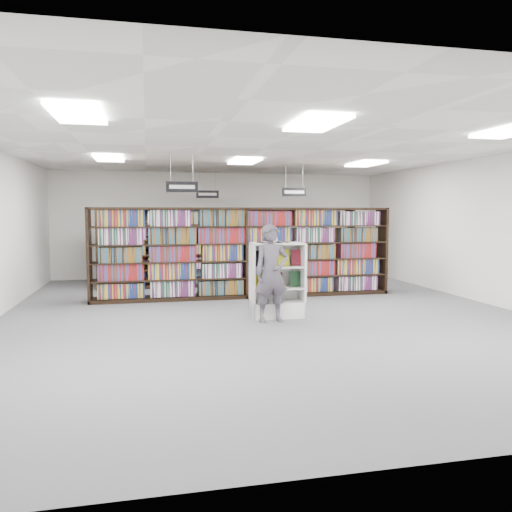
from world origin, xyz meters
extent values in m
plane|color=#55555A|center=(0.00, 0.00, 0.00)|extent=(12.00, 12.00, 0.00)
cube|color=silver|center=(0.00, 0.00, 3.20)|extent=(10.00, 12.00, 0.10)
cube|color=white|center=(0.00, 6.00, 1.60)|extent=(10.00, 0.10, 3.20)
cube|color=white|center=(0.00, -6.00, 1.60)|extent=(10.00, 0.10, 3.20)
cube|color=white|center=(5.00, 0.00, 1.60)|extent=(0.10, 12.00, 3.20)
cube|color=black|center=(0.00, 2.00, 1.05)|extent=(7.00, 0.60, 2.10)
cube|color=maroon|center=(0.00, 2.00, 1.05)|extent=(6.88, 0.42, 1.98)
cube|color=black|center=(0.00, 4.00, 1.05)|extent=(7.00, 0.60, 2.10)
cube|color=maroon|center=(0.00, 4.00, 1.05)|extent=(6.88, 0.42, 1.98)
cube|color=black|center=(0.00, 5.70, 1.05)|extent=(7.00, 0.60, 2.10)
cube|color=maroon|center=(0.00, 5.70, 1.05)|extent=(6.88, 0.42, 1.98)
cylinder|color=#B2B2B7|center=(-1.73, 1.00, 2.91)|extent=(0.01, 0.01, 0.58)
cylinder|color=#B2B2B7|center=(-1.27, 1.00, 2.91)|extent=(0.01, 0.01, 0.58)
cube|color=black|center=(-1.50, 1.00, 2.51)|extent=(0.65, 0.02, 0.22)
cube|color=white|center=(-1.50, 0.99, 2.51)|extent=(0.52, 0.00, 0.08)
cylinder|color=#B2B2B7|center=(1.27, 3.00, 2.91)|extent=(0.01, 0.01, 0.58)
cylinder|color=#B2B2B7|center=(1.73, 3.00, 2.91)|extent=(0.01, 0.01, 0.58)
cube|color=black|center=(1.50, 3.00, 2.51)|extent=(0.65, 0.02, 0.22)
cube|color=white|center=(1.50, 2.99, 2.51)|extent=(0.52, 0.00, 0.08)
cylinder|color=#B2B2B7|center=(-0.73, 5.00, 2.91)|extent=(0.01, 0.01, 0.58)
cylinder|color=#B2B2B7|center=(-0.27, 5.00, 2.91)|extent=(0.01, 0.01, 0.58)
cube|color=black|center=(-0.50, 5.00, 2.51)|extent=(0.65, 0.02, 0.22)
cube|color=white|center=(-0.50, 4.99, 2.51)|extent=(0.52, 0.00, 0.08)
cube|color=white|center=(-3.00, -3.00, 3.16)|extent=(0.60, 1.20, 0.04)
cube|color=white|center=(0.00, -3.00, 3.16)|extent=(0.60, 1.20, 0.04)
cube|color=white|center=(-3.00, 2.00, 3.16)|extent=(0.60, 1.20, 0.04)
cube|color=white|center=(0.00, 2.00, 3.16)|extent=(0.60, 1.20, 0.04)
cube|color=white|center=(3.00, 2.00, 3.16)|extent=(0.60, 1.20, 0.04)
cube|color=white|center=(0.18, -0.33, 0.15)|extent=(1.03, 0.53, 0.30)
cube|color=white|center=(-0.31, -0.32, 0.71)|extent=(0.05, 0.51, 1.42)
cube|color=white|center=(0.66, -0.35, 0.71)|extent=(0.05, 0.51, 1.42)
cube|color=white|center=(0.18, -0.10, 0.71)|extent=(1.01, 0.06, 1.42)
cube|color=white|center=(0.18, -0.33, 1.40)|extent=(1.03, 0.53, 0.03)
cube|color=white|center=(0.18, -0.33, 0.56)|extent=(0.94, 0.49, 0.02)
cube|color=white|center=(0.18, -0.33, 0.96)|extent=(0.94, 0.49, 0.02)
cube|color=black|center=(-0.21, -0.27, 1.13)|extent=(0.20, 0.08, 0.30)
cube|color=black|center=(0.05, -0.28, 1.13)|extent=(0.20, 0.08, 0.30)
cube|color=#C5C60F|center=(0.31, -0.29, 1.13)|extent=(0.20, 0.08, 0.30)
cube|color=maroon|center=(0.57, -0.29, 1.13)|extent=(0.20, 0.08, 0.30)
cube|color=#C5C60F|center=(-0.19, -0.27, 0.71)|extent=(0.22, 0.07, 0.29)
cube|color=maroon|center=(0.18, -0.28, 0.71)|extent=(0.22, 0.07, 0.29)
cube|color=#184623|center=(0.55, -0.29, 0.71)|extent=(0.22, 0.07, 0.29)
cube|color=black|center=(0.11, -0.28, 1.42)|extent=(0.60, 0.43, 0.01)
cube|color=white|center=(-0.03, -0.28, 1.43)|extent=(0.30, 0.34, 0.05)
cube|color=white|center=(0.24, -0.28, 1.43)|extent=(0.30, 0.34, 0.07)
cylinder|color=white|center=(0.09, -0.28, 1.48)|extent=(0.16, 0.29, 0.10)
imported|color=#554F5B|center=(-0.03, -0.70, 0.89)|extent=(0.70, 0.51, 1.77)
camera|label=1|loc=(-2.21, -9.40, 1.99)|focal=35.00mm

